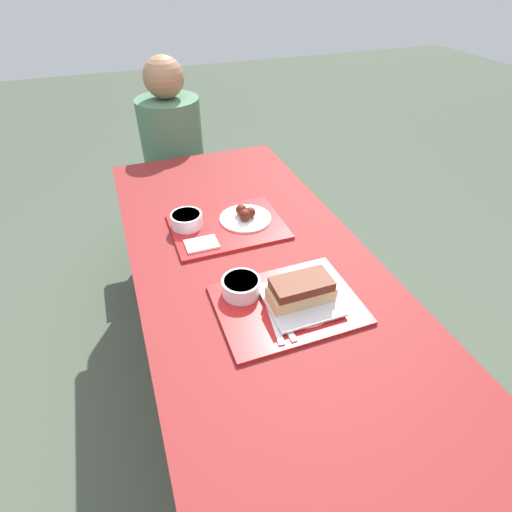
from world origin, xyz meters
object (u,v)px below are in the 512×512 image
at_px(bowl_coleslaw_far, 187,219).
at_px(wings_plate_far, 245,216).
at_px(tray_far, 228,226).
at_px(tray_near, 288,304).
at_px(person_seated_across, 172,138).
at_px(bowl_coleslaw_near, 241,286).
at_px(brisket_sandwich_plate, 301,294).

distance_m(bowl_coleslaw_far, wings_plate_far, 0.22).
bearing_deg(wings_plate_far, tray_far, -169.42).
relative_size(tray_near, person_seated_across, 0.58).
distance_m(tray_far, bowl_coleslaw_far, 0.15).
bearing_deg(tray_far, wings_plate_far, 10.58).
relative_size(tray_far, bowl_coleslaw_near, 3.55).
xyz_separation_m(bowl_coleslaw_far, wings_plate_far, (0.21, -0.03, -0.01)).
xyz_separation_m(tray_far, bowl_coleslaw_far, (-0.14, 0.05, 0.03)).
distance_m(tray_far, person_seated_across, 0.89).
bearing_deg(bowl_coleslaw_near, wings_plate_far, 69.35).
relative_size(tray_far, bowl_coleslaw_far, 3.55).
distance_m(tray_near, wings_plate_far, 0.46).
relative_size(brisket_sandwich_plate, person_seated_across, 0.28).
distance_m(bowl_coleslaw_near, bowl_coleslaw_far, 0.41).
bearing_deg(wings_plate_far, brisket_sandwich_plate, -89.60).
relative_size(bowl_coleslaw_far, wings_plate_far, 0.59).
relative_size(tray_near, tray_far, 1.00).
distance_m(bowl_coleslaw_near, wings_plate_far, 0.40).
bearing_deg(tray_far, tray_near, -84.32).
bearing_deg(wings_plate_far, tray_near, -93.69).
relative_size(tray_near, bowl_coleslaw_near, 3.55).
bearing_deg(bowl_coleslaw_near, tray_far, 79.49).
bearing_deg(bowl_coleslaw_far, tray_far, -18.05).
height_order(bowl_coleslaw_near, wings_plate_far, wings_plate_far).
height_order(bowl_coleslaw_near, bowl_coleslaw_far, same).
bearing_deg(person_seated_across, brisket_sandwich_plate, -85.13).
bearing_deg(tray_far, bowl_coleslaw_near, -100.51).
distance_m(tray_far, wings_plate_far, 0.08).
bearing_deg(bowl_coleslaw_near, bowl_coleslaw_far, 100.17).
xyz_separation_m(tray_far, wings_plate_far, (0.07, 0.01, 0.02)).
height_order(brisket_sandwich_plate, wings_plate_far, brisket_sandwich_plate).
relative_size(bowl_coleslaw_near, wings_plate_far, 0.59).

